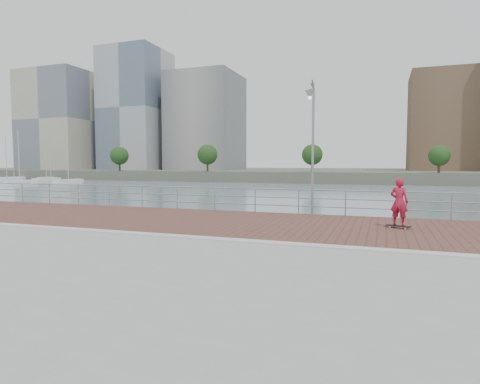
% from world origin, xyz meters
% --- Properties ---
extents(water, '(400.00, 400.00, 0.00)m').
position_xyz_m(water, '(0.00, 0.00, -2.00)').
color(water, slate).
rests_on(water, ground).
extents(seawall, '(40.00, 24.00, 2.00)m').
position_xyz_m(seawall, '(0.00, -5.00, -1.00)').
color(seawall, gray).
rests_on(seawall, ground).
extents(brick_lane, '(40.00, 6.80, 0.02)m').
position_xyz_m(brick_lane, '(0.00, 3.60, 0.01)').
color(brick_lane, brown).
rests_on(brick_lane, seawall).
extents(curb, '(40.00, 0.40, 0.06)m').
position_xyz_m(curb, '(0.00, 0.00, 0.03)').
color(curb, '#B7B5AD').
rests_on(curb, seawall).
extents(far_shore, '(320.00, 95.00, 2.50)m').
position_xyz_m(far_shore, '(0.00, 122.50, -0.75)').
color(far_shore, '#4C5142').
rests_on(far_shore, ground).
extents(guardrail, '(39.06, 0.06, 1.13)m').
position_xyz_m(guardrail, '(0.00, 7.00, 0.69)').
color(guardrail, '#8C9EA8').
rests_on(guardrail, brick_lane).
extents(street_lamp, '(0.40, 1.17, 5.50)m').
position_xyz_m(street_lamp, '(1.72, 6.10, 3.91)').
color(street_lamp, gray).
rests_on(street_lamp, brick_lane).
extents(skateboard, '(0.84, 0.47, 0.09)m').
position_xyz_m(skateboard, '(5.13, 4.07, 0.09)').
color(skateboard, black).
rests_on(skateboard, brick_lane).
extents(skateboarder, '(0.71, 0.58, 1.67)m').
position_xyz_m(skateboarder, '(5.13, 4.07, 0.94)').
color(skateboarder, '#B51834').
rests_on(skateboarder, skateboard).
extents(shoreline_trees, '(109.73, 4.79, 6.39)m').
position_xyz_m(shoreline_trees, '(-10.29, 77.00, 4.33)').
color(shoreline_trees, '#473323').
rests_on(shoreline_trees, far_shore).
extents(marina, '(33.61, 30.18, 11.34)m').
position_xyz_m(marina, '(-80.25, 62.31, -1.48)').
color(marina, white).
rests_on(marina, water).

